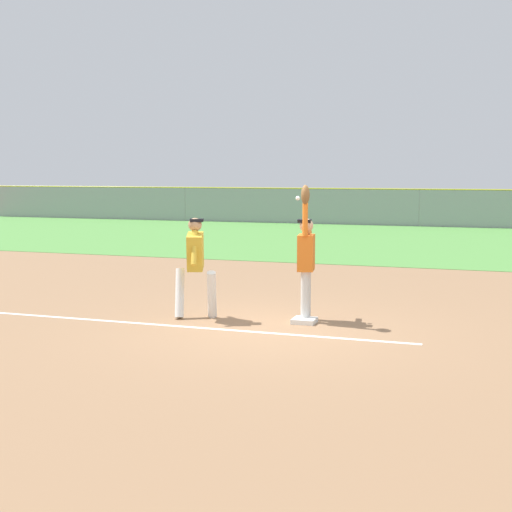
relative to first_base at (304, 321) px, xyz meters
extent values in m
plane|color=#936D4C|center=(-0.34, -0.60, -0.04)|extent=(71.12, 71.12, 0.00)
cube|color=#549342|center=(-0.34, 14.75, -0.04)|extent=(46.68, 14.57, 0.01)
cube|color=white|center=(-4.00, -0.90, -0.04)|extent=(12.00, 0.11, 0.01)
cube|color=white|center=(0.00, 0.00, 0.00)|extent=(0.38, 0.38, 0.08)
cylinder|color=silver|center=(-0.05, 0.31, 0.39)|extent=(0.17, 0.17, 0.85)
cylinder|color=silver|center=(-0.02, 0.11, 0.39)|extent=(0.17, 0.17, 0.85)
cube|color=orange|center=(-0.03, 0.21, 1.11)|extent=(0.33, 0.48, 0.60)
sphere|color=#DBAD84|center=(-0.03, 0.21, 1.56)|extent=(0.26, 0.26, 0.23)
cube|color=black|center=(-0.06, 0.20, 1.64)|extent=(0.25, 0.23, 0.05)
cylinder|color=orange|center=(0.00, -0.01, 1.72)|extent=(0.10, 0.10, 0.62)
cylinder|color=orange|center=(-0.07, 0.43, 1.41)|extent=(0.19, 0.63, 0.09)
ellipsoid|color=brown|center=(0.00, -0.01, 2.08)|extent=(0.18, 0.30, 0.32)
cylinder|color=white|center=(-1.56, -0.21, 0.38)|extent=(0.28, 0.46, 0.85)
cylinder|color=white|center=(-2.15, -0.24, 0.38)|extent=(0.28, 0.46, 0.85)
cube|color=gold|center=(-1.85, -0.22, 1.11)|extent=(0.42, 0.58, 0.66)
sphere|color=tan|center=(-1.85, -0.22, 1.56)|extent=(0.29, 0.29, 0.23)
cube|color=black|center=(-1.83, -0.21, 1.64)|extent=(0.27, 0.26, 0.05)
cylinder|color=gold|center=(-1.93, -0.01, 1.19)|extent=(0.22, 0.41, 0.58)
cylinder|color=gold|center=(-1.78, -0.43, 1.19)|extent=(0.22, 0.41, 0.58)
sphere|color=white|center=(-0.24, 0.42, 2.01)|extent=(0.07, 0.07, 0.07)
cube|color=#93999E|center=(-0.34, 22.04, 0.80)|extent=(46.68, 0.06, 1.67)
cylinder|color=yellow|center=(-0.34, 22.04, 1.66)|extent=(46.68, 0.06, 0.06)
cylinder|color=gray|center=(-12.01, 22.04, 0.80)|extent=(0.08, 0.08, 1.67)
cylinder|color=gray|center=(-0.34, 22.04, 0.80)|extent=(0.08, 0.08, 1.67)
cube|color=tan|center=(-6.82, 25.45, 0.53)|extent=(4.46, 2.05, 0.55)
cube|color=#2D333D|center=(-6.82, 25.45, 1.01)|extent=(2.26, 1.82, 0.40)
cylinder|color=black|center=(-5.34, 26.35, 0.26)|extent=(0.61, 0.24, 0.60)
cylinder|color=black|center=(-5.40, 24.45, 0.26)|extent=(0.61, 0.24, 0.60)
cylinder|color=black|center=(-8.24, 26.45, 0.26)|extent=(0.61, 0.24, 0.60)
cylinder|color=black|center=(-8.30, 24.55, 0.26)|extent=(0.61, 0.24, 0.60)
cube|color=white|center=(-1.21, 25.07, 0.53)|extent=(4.45, 2.02, 0.55)
cube|color=#2D333D|center=(-1.21, 25.07, 1.01)|extent=(2.25, 1.81, 0.40)
cylinder|color=black|center=(0.26, 25.98, 0.26)|extent=(0.61, 0.24, 0.60)
cylinder|color=black|center=(0.21, 24.08, 0.26)|extent=(0.61, 0.24, 0.60)
cylinder|color=black|center=(-2.64, 26.06, 0.26)|extent=(0.61, 0.24, 0.60)
cylinder|color=black|center=(-2.69, 24.16, 0.26)|extent=(0.61, 0.24, 0.60)
cube|color=#23389E|center=(3.66, 25.07, 0.53)|extent=(4.47, 2.08, 0.55)
cube|color=#2D333D|center=(3.66, 25.07, 1.01)|extent=(2.27, 1.84, 0.40)
cylinder|color=black|center=(2.17, 25.95, 0.26)|extent=(0.61, 0.24, 0.60)
cylinder|color=black|center=(2.25, 24.06, 0.26)|extent=(0.61, 0.24, 0.60)
camera|label=1|loc=(2.92, -11.25, 2.45)|focal=50.05mm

